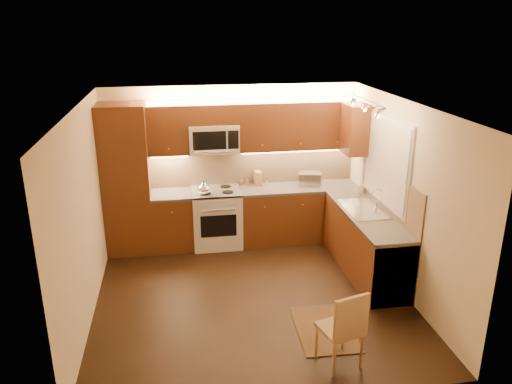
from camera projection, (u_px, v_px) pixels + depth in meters
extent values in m
cube|color=black|center=(252.00, 295.00, 6.60)|extent=(4.00, 4.00, 0.01)
cube|color=beige|center=(251.00, 106.00, 5.78)|extent=(4.00, 4.00, 0.01)
cube|color=beige|center=(232.00, 163.00, 8.06)|extent=(4.00, 0.01, 2.50)
cube|color=beige|center=(287.00, 288.00, 4.33)|extent=(4.00, 0.01, 2.50)
cube|color=beige|center=(84.00, 217.00, 5.89)|extent=(0.01, 4.00, 2.50)
cube|color=beige|center=(403.00, 198.00, 6.50)|extent=(0.01, 4.00, 2.50)
cube|color=#4F2A11|center=(126.00, 180.00, 7.56)|extent=(0.70, 0.60, 2.30)
cube|color=#4F2A11|center=(173.00, 221.00, 7.89)|extent=(0.62, 0.60, 0.86)
cube|color=#3D3B38|center=(171.00, 194.00, 7.75)|extent=(0.62, 0.60, 0.04)
cube|color=#4F2A11|center=(298.00, 214.00, 8.21)|extent=(1.92, 0.60, 0.86)
cube|color=#3D3B38|center=(299.00, 188.00, 8.06)|extent=(1.92, 0.60, 0.04)
cube|color=#4F2A11|center=(365.00, 244.00, 7.10)|extent=(0.60, 2.00, 0.86)
cube|color=#3D3B38|center=(368.00, 215.00, 6.95)|extent=(0.60, 2.00, 0.04)
cube|color=silver|center=(385.00, 267.00, 6.44)|extent=(0.58, 0.60, 0.84)
cube|color=tan|center=(254.00, 166.00, 8.12)|extent=(3.30, 0.02, 0.60)
cube|color=tan|center=(389.00, 192.00, 6.89)|extent=(0.02, 2.00, 0.60)
cube|color=#4F2A11|center=(168.00, 130.00, 7.54)|extent=(0.62, 0.35, 0.75)
cube|color=#4F2A11|center=(299.00, 125.00, 7.85)|extent=(1.92, 0.35, 0.75)
cube|color=#4F2A11|center=(213.00, 114.00, 7.57)|extent=(0.76, 0.35, 0.31)
cube|color=#4F2A11|center=(356.00, 129.00, 7.57)|extent=(0.35, 0.50, 0.75)
cube|color=silver|center=(387.00, 161.00, 6.90)|extent=(0.03, 1.44, 1.24)
cube|color=silver|center=(386.00, 161.00, 6.89)|extent=(0.02, 1.36, 1.16)
cube|color=silver|center=(366.00, 101.00, 6.41)|extent=(0.04, 1.20, 0.03)
cube|color=silver|center=(309.00, 179.00, 8.09)|extent=(0.40, 0.34, 0.21)
cube|color=#9D7747|center=(258.00, 178.00, 8.10)|extent=(0.12, 0.17, 0.23)
cylinder|color=silver|center=(267.00, 183.00, 8.06)|extent=(0.05, 0.05, 0.10)
cylinder|color=brown|center=(242.00, 182.00, 8.11)|extent=(0.05, 0.05, 0.09)
cylinder|color=silver|center=(254.00, 182.00, 8.14)|extent=(0.05, 0.05, 0.09)
cylinder|color=olive|center=(247.00, 183.00, 8.08)|extent=(0.05, 0.05, 0.10)
imported|color=silver|center=(361.00, 187.00, 7.76)|extent=(0.10, 0.11, 0.18)
cube|color=black|center=(325.00, 329.00, 5.87)|extent=(0.70, 1.01, 0.01)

